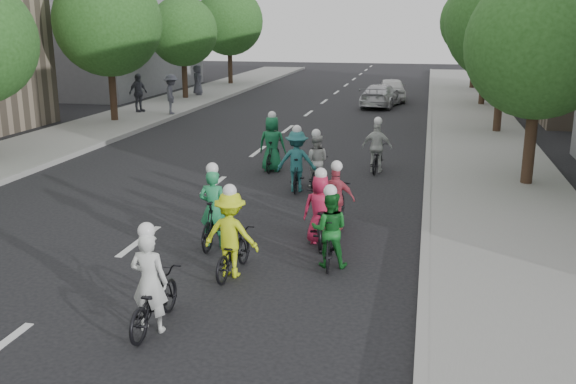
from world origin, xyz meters
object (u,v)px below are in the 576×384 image
(follow_car_trail, at_px, (391,89))
(cyclist_0, at_px, (152,295))
(cyclist_2, at_px, (232,242))
(cyclist_7, at_px, (297,165))
(cyclist_1, at_px, (330,235))
(spectator_0, at_px, (172,94))
(cyclist_4, at_px, (321,215))
(cyclist_6, at_px, (316,166))
(cyclist_9, at_px, (273,149))
(cyclist_3, at_px, (336,203))
(spectator_2, at_px, (198,80))
(cyclist_5, at_px, (215,217))
(cyclist_8, at_px, (377,153))
(follow_car_lead, at_px, (381,96))
(spectator_1, at_px, (138,93))

(follow_car_trail, bearing_deg, cyclist_0, 80.04)
(cyclist_2, relative_size, cyclist_7, 0.95)
(cyclist_1, height_order, spectator_0, spectator_0)
(cyclist_4, height_order, cyclist_6, cyclist_6)
(cyclist_7, distance_m, spectator_0, 15.23)
(cyclist_9, bearing_deg, cyclist_0, 94.76)
(cyclist_3, relative_size, cyclist_4, 0.89)
(cyclist_0, relative_size, spectator_2, 0.96)
(cyclist_2, relative_size, follow_car_trail, 0.45)
(cyclist_5, distance_m, cyclist_9, 7.05)
(cyclist_2, height_order, cyclist_8, cyclist_2)
(cyclist_3, xyz_separation_m, cyclist_8, (0.43, 5.93, -0.01))
(cyclist_2, relative_size, cyclist_3, 0.98)
(follow_car_lead, bearing_deg, spectator_0, 40.01)
(cyclist_5, xyz_separation_m, follow_car_lead, (1.70, 23.29, -0.02))
(spectator_0, bearing_deg, cyclist_5, -177.07)
(cyclist_1, xyz_separation_m, cyclist_9, (-3.00, 7.63, 0.09))
(follow_car_trail, bearing_deg, cyclist_9, 75.93)
(cyclist_1, relative_size, cyclist_7, 0.88)
(cyclist_6, distance_m, cyclist_9, 2.41)
(cyclist_5, xyz_separation_m, cyclist_8, (2.78, 7.58, -0.03))
(cyclist_7, relative_size, follow_car_lead, 0.44)
(cyclist_6, height_order, spectator_1, spectator_1)
(spectator_1, xyz_separation_m, spectator_2, (0.27, 7.80, -0.05))
(cyclist_4, bearing_deg, follow_car_trail, -97.38)
(cyclist_4, height_order, cyclist_5, cyclist_5)
(cyclist_1, distance_m, spectator_2, 28.72)
(cyclist_4, relative_size, spectator_1, 1.06)
(cyclist_6, relative_size, follow_car_lead, 0.40)
(cyclist_5, relative_size, cyclist_8, 1.04)
(follow_car_lead, bearing_deg, cyclist_4, 99.07)
(cyclist_9, relative_size, spectator_2, 1.05)
(cyclist_4, distance_m, follow_car_trail, 25.47)
(spectator_1, bearing_deg, spectator_0, -79.82)
(cyclist_5, bearing_deg, cyclist_3, -144.53)
(cyclist_5, bearing_deg, cyclist_1, 167.15)
(cyclist_7, relative_size, spectator_0, 0.96)
(cyclist_5, bearing_deg, cyclist_4, -161.33)
(cyclist_5, relative_size, cyclist_7, 0.98)
(cyclist_2, height_order, cyclist_7, cyclist_7)
(spectator_2, bearing_deg, cyclist_7, -172.81)
(cyclist_5, height_order, spectator_0, spectator_0)
(cyclist_3, height_order, cyclist_4, cyclist_4)
(cyclist_6, bearing_deg, cyclist_0, 84.07)
(cyclist_0, bearing_deg, cyclist_5, -85.63)
(cyclist_3, relative_size, cyclist_8, 1.04)
(cyclist_8, height_order, spectator_1, spectator_1)
(cyclist_3, distance_m, spectator_1, 20.13)
(cyclist_4, height_order, spectator_1, spectator_1)
(spectator_1, bearing_deg, cyclist_5, -129.07)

